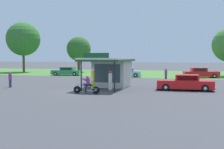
# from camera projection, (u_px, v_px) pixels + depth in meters

# --- Properties ---
(ground_plane) EXTENTS (300.00, 300.00, 0.00)m
(ground_plane) POSITION_uv_depth(u_px,v_px,m) (79.00, 92.00, 24.13)
(ground_plane) COLOR #424247
(grass_verge_strip) EXTENTS (120.00, 24.00, 0.01)m
(grass_verge_strip) POSITION_uv_depth(u_px,v_px,m) (141.00, 73.00, 52.77)
(grass_verge_strip) COLOR #477A33
(grass_verge_strip) RESTS_ON ground
(service_station_kiosk) EXTENTS (4.11, 7.14, 3.51)m
(service_station_kiosk) POSITION_uv_depth(u_px,v_px,m) (111.00, 70.00, 28.33)
(service_station_kiosk) COLOR beige
(service_station_kiosk) RESTS_ON ground
(gas_pump_nearside) EXTENTS (0.44, 0.44, 2.02)m
(gas_pump_nearside) POSITION_uv_depth(u_px,v_px,m) (93.00, 80.00, 25.55)
(gas_pump_nearside) COLOR slate
(gas_pump_nearside) RESTS_ON ground
(gas_pump_offside) EXTENTS (0.44, 0.44, 1.89)m
(gas_pump_offside) POSITION_uv_depth(u_px,v_px,m) (110.00, 81.00, 25.04)
(gas_pump_offside) COLOR slate
(gas_pump_offside) RESTS_ON ground
(motorcycle_with_rider) EXTENTS (2.31, 0.70, 1.58)m
(motorcycle_with_rider) POSITION_uv_depth(u_px,v_px,m) (87.00, 86.00, 22.95)
(motorcycle_with_rider) COLOR black
(motorcycle_with_rider) RESTS_ON ground
(featured_classic_sedan) EXTENTS (5.44, 2.21, 1.48)m
(featured_classic_sedan) POSITION_uv_depth(u_px,v_px,m) (185.00, 83.00, 25.38)
(featured_classic_sedan) COLOR red
(featured_classic_sedan) RESTS_ON ground
(parked_car_back_row_left) EXTENTS (5.36, 2.83, 1.45)m
(parked_car_back_row_left) POSITION_uv_depth(u_px,v_px,m) (125.00, 73.00, 42.82)
(parked_car_back_row_left) COLOR #7AC6D1
(parked_car_back_row_left) RESTS_ON ground
(parked_car_back_row_centre_left) EXTENTS (5.64, 2.87, 1.53)m
(parked_car_back_row_centre_left) POSITION_uv_depth(u_px,v_px,m) (201.00, 73.00, 41.15)
(parked_car_back_row_centre_left) COLOR red
(parked_car_back_row_centre_left) RESTS_ON ground
(parked_car_back_row_far_right) EXTENTS (5.42, 2.48, 1.45)m
(parked_car_back_row_far_right) POSITION_uv_depth(u_px,v_px,m) (67.00, 72.00, 46.45)
(parked_car_back_row_far_right) COLOR #2D844C
(parked_car_back_row_far_right) RESTS_ON ground
(bystander_strolling_foreground) EXTENTS (0.34, 0.34, 1.60)m
(bystander_strolling_foreground) POSITION_uv_depth(u_px,v_px,m) (10.00, 79.00, 27.75)
(bystander_strolling_foreground) COLOR #2D3351
(bystander_strolling_foreground) RESTS_ON ground
(bystander_standing_back_lot) EXTENTS (0.37, 0.37, 1.68)m
(bystander_standing_back_lot) POSITION_uv_depth(u_px,v_px,m) (166.00, 75.00, 33.96)
(bystander_standing_back_lot) COLOR #2D3351
(bystander_standing_back_lot) RESTS_ON ground
(tree_oak_distant_spare) EXTENTS (5.20, 5.20, 7.58)m
(tree_oak_distant_spare) POSITION_uv_depth(u_px,v_px,m) (79.00, 49.00, 57.69)
(tree_oak_distant_spare) COLOR brown
(tree_oak_distant_spare) RESTS_ON ground
(tree_oak_centre) EXTENTS (7.16, 7.16, 10.64)m
(tree_oak_centre) POSITION_uv_depth(u_px,v_px,m) (23.00, 39.00, 57.27)
(tree_oak_centre) COLOR brown
(tree_oak_centre) RESTS_ON ground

